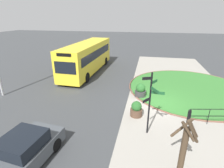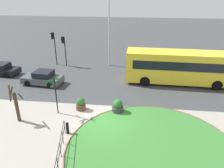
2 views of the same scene
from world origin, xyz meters
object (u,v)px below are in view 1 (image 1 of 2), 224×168
at_px(signpost_directional, 150,99).
at_px(bus_yellow, 88,57).
at_px(car_near_lane, 22,153).
at_px(planter_kerbside, 136,109).
at_px(bollard_foreground, 189,116).
at_px(planter_near_signpost, 140,91).
at_px(street_tree_bare, 184,147).

xyz_separation_m(signpost_directional, bus_yellow, (10.45, 7.14, -0.36)).
height_order(signpost_directional, car_near_lane, signpost_directional).
distance_m(signpost_directional, car_near_lane, 6.50).
xyz_separation_m(car_near_lane, planter_kerbside, (5.09, -4.57, -0.17)).
relative_size(signpost_directional, planter_kerbside, 3.44).
xyz_separation_m(bollard_foreground, planter_near_signpost, (3.13, 3.14, 0.05)).
height_order(planter_kerbside, street_tree_bare, street_tree_bare).
bearing_deg(planter_near_signpost, street_tree_bare, -164.16).
bearing_deg(planter_kerbside, street_tree_bare, -152.98).
distance_m(bollard_foreground, planter_kerbside, 3.24).
xyz_separation_m(car_near_lane, street_tree_bare, (0.88, -6.72, 0.80)).
height_order(planter_near_signpost, planter_kerbside, planter_near_signpost).
bearing_deg(car_near_lane, bus_yellow, -166.90).
relative_size(signpost_directional, bollard_foreground, 3.96).
relative_size(bollard_foreground, bus_yellow, 0.08).
distance_m(car_near_lane, street_tree_bare, 6.82).
bearing_deg(signpost_directional, planter_kerbside, 24.47).
distance_m(bollard_foreground, car_near_lane, 9.26).
height_order(car_near_lane, planter_near_signpost, car_near_lane).
relative_size(signpost_directional, bus_yellow, 0.33).
height_order(bollard_foreground, car_near_lane, car_near_lane).
distance_m(signpost_directional, bollard_foreground, 3.37).
height_order(signpost_directional, planter_kerbside, signpost_directional).
distance_m(car_near_lane, planter_kerbside, 6.84).
bearing_deg(signpost_directional, street_tree_bare, -151.28).
xyz_separation_m(bus_yellow, car_near_lane, (-13.82, -1.79, -1.13)).
xyz_separation_m(bus_yellow, planter_kerbside, (-8.74, -6.36, -1.30)).
bearing_deg(bollard_foreground, planter_near_signpost, 45.11).
xyz_separation_m(signpost_directional, street_tree_bare, (-2.49, -1.36, -0.68)).
bearing_deg(signpost_directional, bus_yellow, 34.35).
relative_size(signpost_directional, street_tree_bare, 1.26).
height_order(planter_near_signpost, street_tree_bare, street_tree_bare).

